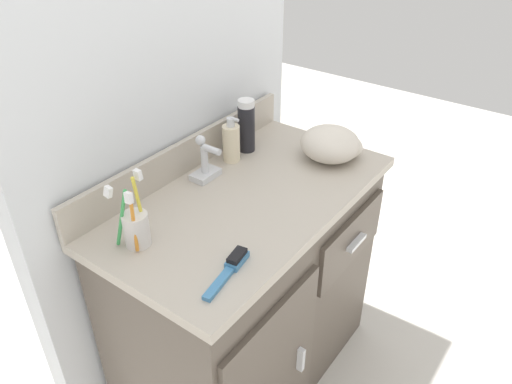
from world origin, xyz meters
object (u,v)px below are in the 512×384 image
at_px(toothbrush_cup, 136,227).
at_px(soap_dispenser, 231,142).
at_px(hand_towel, 333,144).
at_px(hairbrush, 231,266).
at_px(shaving_cream_can, 246,126).

height_order(toothbrush_cup, soap_dispenser, toothbrush_cup).
distance_m(toothbrush_cup, hand_towel, 0.70).
distance_m(toothbrush_cup, hairbrush, 0.26).
height_order(soap_dispenser, hairbrush, soap_dispenser).
bearing_deg(hairbrush, toothbrush_cup, 94.48).
distance_m(soap_dispenser, hand_towel, 0.32).
xyz_separation_m(hairbrush, hand_towel, (0.61, 0.07, 0.04)).
bearing_deg(hairbrush, hand_towel, -2.96).
bearing_deg(hand_towel, shaving_cream_can, 114.78).
distance_m(toothbrush_cup, shaving_cream_can, 0.56).
height_order(shaving_cream_can, hairbrush, shaving_cream_can).
bearing_deg(soap_dispenser, toothbrush_cup, -170.46).
relative_size(soap_dispenser, hand_towel, 0.80).
distance_m(soap_dispenser, hairbrush, 0.53).
height_order(toothbrush_cup, shaving_cream_can, toothbrush_cup).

